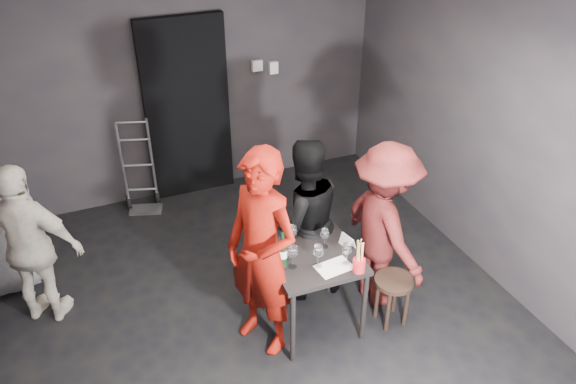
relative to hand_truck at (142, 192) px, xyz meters
name	(u,v)px	position (x,y,z in m)	size (l,w,h in m)	color
floor	(266,322)	(0.65, -2.28, -0.20)	(4.50, 5.00, 0.02)	black
ceiling	(257,10)	(0.65, -2.28, 2.50)	(4.50, 5.00, 0.02)	silver
wall_back	(184,83)	(0.65, 0.22, 1.15)	(4.50, 0.04, 2.70)	black
wall_right	(499,141)	(2.90, -2.28, 1.15)	(0.04, 5.00, 2.70)	black
doorway	(187,110)	(0.65, 0.16, 0.85)	(0.95, 0.10, 2.10)	black
wallbox_upper	(257,65)	(1.50, 0.17, 1.25)	(0.12, 0.06, 0.12)	#B7B7B2
wallbox_lower	(273,67)	(1.70, 0.17, 1.20)	(0.10, 0.06, 0.14)	#B7B7B2
hand_truck	(142,192)	(0.00, 0.00, 0.00)	(0.36, 0.32, 1.08)	#B2B2B7
tasting_table	(313,265)	(1.02, -2.45, 0.45)	(0.72, 0.72, 0.75)	black
stool	(393,288)	(1.67, -2.68, 0.17)	(0.34, 0.34, 0.47)	black
server_red	(261,236)	(0.57, -2.45, 0.87)	(0.78, 0.51, 2.15)	maroon
woman_black	(303,218)	(1.13, -1.98, 0.60)	(0.78, 0.43, 1.60)	black
man_maroon	(384,224)	(1.72, -2.36, 0.62)	(1.06, 0.49, 1.65)	#551716
bystander_cream	(31,246)	(-1.10, -1.45, 0.56)	(0.90, 0.43, 1.53)	beige
tasting_mat	(334,267)	(1.10, -2.64, 0.55)	(0.28, 0.19, 0.00)	white
wine_glass_a	(293,256)	(0.80, -2.51, 0.66)	(0.08, 0.08, 0.22)	white
wine_glass_b	(287,249)	(0.80, -2.40, 0.65)	(0.08, 0.08, 0.20)	white
wine_glass_c	(292,235)	(0.91, -2.25, 0.65)	(0.08, 0.08, 0.22)	white
wine_glass_d	(318,255)	(0.99, -2.58, 0.66)	(0.08, 0.08, 0.22)	white
wine_glass_e	(347,253)	(1.21, -2.64, 0.65)	(0.08, 0.08, 0.21)	white
wine_glass_f	(325,237)	(1.15, -2.37, 0.64)	(0.07, 0.07, 0.19)	white
wine_bottle	(283,253)	(0.74, -2.46, 0.67)	(0.08, 0.08, 0.31)	black
breadstick_cup	(360,257)	(1.26, -2.75, 0.69)	(0.10, 0.10, 0.31)	red
reserved_card	(346,241)	(1.31, -2.43, 0.60)	(0.08, 0.14, 0.10)	white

